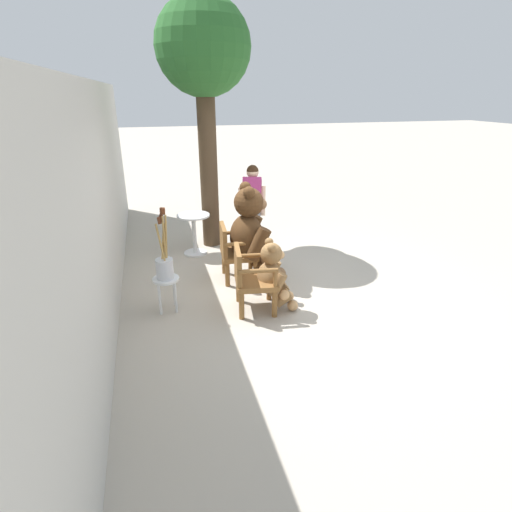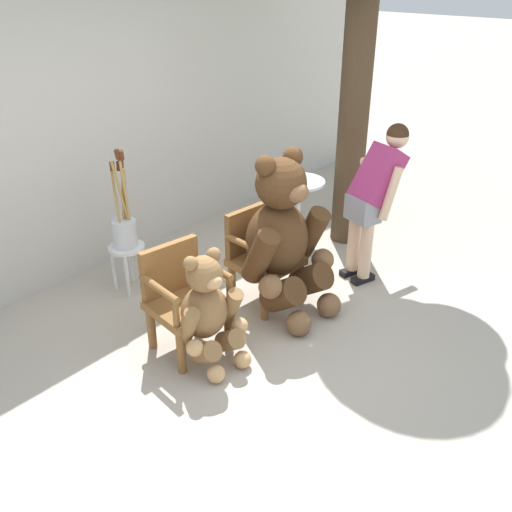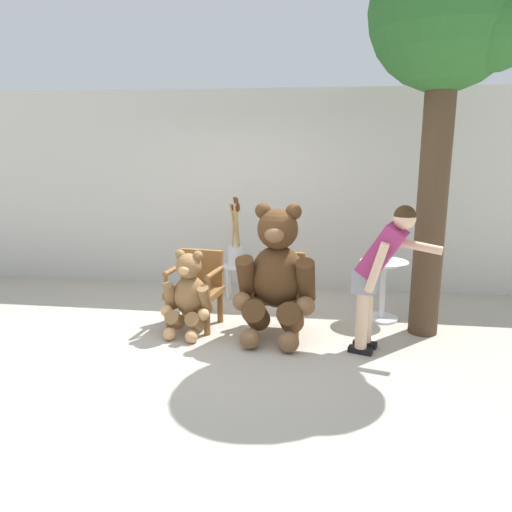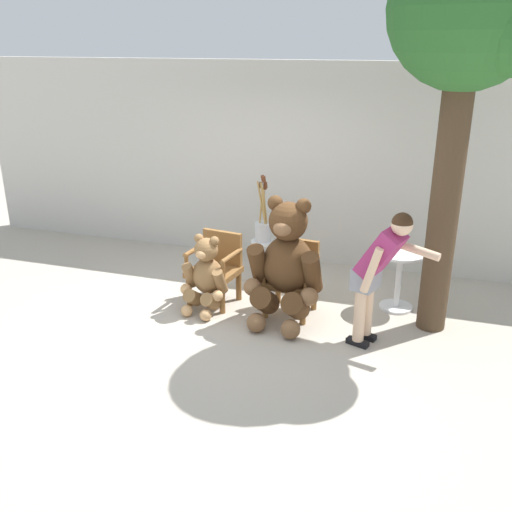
% 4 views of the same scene
% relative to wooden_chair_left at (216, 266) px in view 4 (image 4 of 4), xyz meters
% --- Properties ---
extents(ground_plane, '(60.00, 60.00, 0.00)m').
position_rel_wooden_chair_left_xyz_m(ground_plane, '(0.47, -0.64, -0.46)').
color(ground_plane, '#B2A899').
extents(back_wall, '(10.00, 0.16, 2.80)m').
position_rel_wooden_chair_left_xyz_m(back_wall, '(0.47, 1.76, 0.94)').
color(back_wall, beige).
rests_on(back_wall, ground).
extents(wooden_chair_left, '(0.63, 0.60, 0.86)m').
position_rel_wooden_chair_left_xyz_m(wooden_chair_left, '(0.00, 0.00, 0.00)').
color(wooden_chair_left, brown).
rests_on(wooden_chair_left, ground).
extents(wooden_chair_right, '(0.60, 0.57, 0.86)m').
position_rel_wooden_chair_left_xyz_m(wooden_chair_right, '(0.96, 0.00, 0.00)').
color(wooden_chair_right, brown).
rests_on(wooden_chair_right, ground).
extents(teddy_bear_large, '(0.88, 0.86, 1.46)m').
position_rel_wooden_chair_left_xyz_m(teddy_bear_large, '(0.95, -0.26, 0.25)').
color(teddy_bear_large, '#4C3019').
rests_on(teddy_bear_large, ground).
extents(teddy_bear_small, '(0.58, 0.57, 0.94)m').
position_rel_wooden_chair_left_xyz_m(teddy_bear_small, '(-0.02, -0.29, -0.00)').
color(teddy_bear_small, olive).
rests_on(teddy_bear_small, ground).
extents(person_visitor, '(0.87, 0.48, 1.51)m').
position_rel_wooden_chair_left_xyz_m(person_visitor, '(1.98, -0.53, 0.44)').
color(person_visitor, black).
rests_on(person_visitor, ground).
extents(white_stool, '(0.34, 0.34, 0.46)m').
position_rel_wooden_chair_left_xyz_m(white_stool, '(0.27, 1.06, -0.11)').
color(white_stool, silver).
rests_on(white_stool, ground).
extents(brush_bucket, '(0.22, 0.22, 0.93)m').
position_rel_wooden_chair_left_xyz_m(brush_bucket, '(0.27, 1.06, 0.20)').
color(brush_bucket, silver).
rests_on(brush_bucket, white_stool).
extents(round_side_table, '(0.56, 0.56, 0.72)m').
position_rel_wooden_chair_left_xyz_m(round_side_table, '(2.15, 0.47, -0.01)').
color(round_side_table, silver).
rests_on(round_side_table, ground).
extents(patio_tree, '(1.60, 1.53, 4.09)m').
position_rel_wooden_chair_left_xyz_m(patio_tree, '(2.62, 0.07, 2.72)').
color(patio_tree, '#473523').
rests_on(patio_tree, ground).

